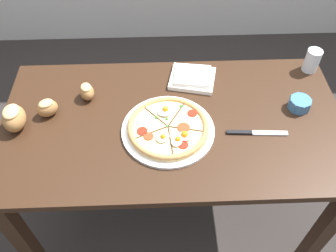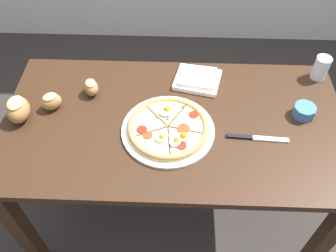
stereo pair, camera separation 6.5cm
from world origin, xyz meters
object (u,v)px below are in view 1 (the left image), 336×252
at_px(dining_table, 173,140).
at_px(knife_main, 256,133).
at_px(pizza, 168,128).
at_px(bread_piece_far, 14,118).
at_px(napkin_folded, 192,77).
at_px(water_glass, 312,62).
at_px(ramekin_bowl, 300,104).
at_px(bread_piece_mid, 87,91).
at_px(bread_piece_near, 47,108).

distance_m(dining_table, knife_main, 0.34).
xyz_separation_m(pizza, bread_piece_far, (-0.58, 0.04, 0.03)).
bearing_deg(bread_piece_far, knife_main, -4.31).
height_order(pizza, napkin_folded, pizza).
bearing_deg(water_glass, ramekin_bowl, -115.88).
height_order(dining_table, knife_main, knife_main).
relative_size(ramekin_bowl, water_glass, 0.86).
bearing_deg(ramekin_bowl, pizza, -169.11).
bearing_deg(knife_main, water_glass, 52.60).
bearing_deg(dining_table, bread_piece_mid, 157.74).
bearing_deg(napkin_folded, ramekin_bowl, -23.57).
distance_m(bread_piece_mid, water_glass, 0.97).
bearing_deg(bread_piece_far, napkin_folded, 18.91).
distance_m(ramekin_bowl, bread_piece_mid, 0.86).
height_order(dining_table, bread_piece_mid, bread_piece_mid).
distance_m(pizza, knife_main, 0.33).
relative_size(pizza, bread_piece_far, 3.12).
bearing_deg(ramekin_bowl, bread_piece_mid, 173.86).
height_order(ramekin_bowl, bread_piece_far, bread_piece_far).
bearing_deg(knife_main, napkin_folded, 128.82).
relative_size(ramekin_bowl, bread_piece_near, 0.88).
bearing_deg(knife_main, dining_table, 169.72).
bearing_deg(bread_piece_mid, ramekin_bowl, -6.14).
relative_size(pizza, bread_piece_mid, 3.95).
bearing_deg(napkin_folded, pizza, -112.28).
bearing_deg(knife_main, bread_piece_near, 174.25).
distance_m(bread_piece_far, knife_main, 0.91).
bearing_deg(ramekin_bowl, dining_table, -174.40).
bearing_deg(bread_piece_near, pizza, -12.68).
relative_size(dining_table, napkin_folded, 6.21).
bearing_deg(bread_piece_near, dining_table, -6.21).
bearing_deg(napkin_folded, water_glass, 5.43).
distance_m(ramekin_bowl, napkin_folded, 0.45).
distance_m(bread_piece_near, water_glass, 1.13).
relative_size(knife_main, water_glass, 2.24).
xyz_separation_m(bread_piece_near, water_glass, (1.11, 0.23, 0.01)).
height_order(napkin_folded, knife_main, napkin_folded).
xyz_separation_m(napkin_folded, bread_piece_far, (-0.69, -0.24, 0.04)).
xyz_separation_m(bread_piece_mid, water_glass, (0.96, 0.14, 0.01)).
xyz_separation_m(napkin_folded, water_glass, (0.52, 0.05, 0.03)).
bearing_deg(pizza, bread_piece_near, 167.32).
xyz_separation_m(pizza, napkin_folded, (0.12, 0.28, -0.00)).
height_order(ramekin_bowl, water_glass, water_glass).
distance_m(knife_main, water_glass, 0.47).
relative_size(ramekin_bowl, bread_piece_mid, 0.99).
bearing_deg(bread_piece_near, water_glass, 11.57).
xyz_separation_m(pizza, knife_main, (0.33, -0.02, -0.01)).
height_order(dining_table, pizza, pizza).
relative_size(dining_table, bread_piece_far, 11.87).
relative_size(napkin_folded, knife_main, 0.94).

